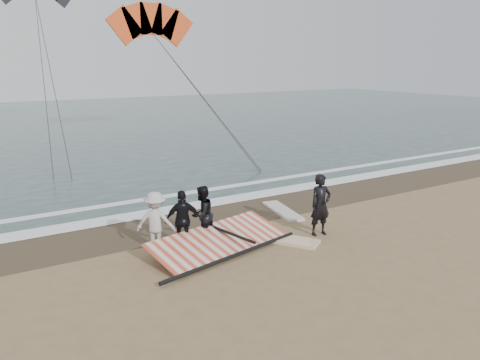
{
  "coord_description": "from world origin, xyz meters",
  "views": [
    {
      "loc": [
        -7.99,
        -9.1,
        5.18
      ],
      "look_at": [
        -0.63,
        3.0,
        1.6
      ],
      "focal_mm": 35.0,
      "sensor_mm": 36.0,
      "label": 1
    }
  ],
  "objects_px": {
    "sail_rig": "(216,242)",
    "man_main": "(321,205)",
    "board_cream": "(282,211)",
    "board_white": "(278,238)"
  },
  "relations": [
    {
      "from": "board_white",
      "to": "sail_rig",
      "type": "height_order",
      "value": "sail_rig"
    },
    {
      "from": "man_main",
      "to": "sail_rig",
      "type": "height_order",
      "value": "man_main"
    },
    {
      "from": "man_main",
      "to": "board_cream",
      "type": "distance_m",
      "value": 2.57
    },
    {
      "from": "sail_rig",
      "to": "board_white",
      "type": "bearing_deg",
      "value": -10.94
    },
    {
      "from": "board_white",
      "to": "sail_rig",
      "type": "distance_m",
      "value": 1.97
    },
    {
      "from": "sail_rig",
      "to": "man_main",
      "type": "bearing_deg",
      "value": -11.41
    },
    {
      "from": "board_white",
      "to": "board_cream",
      "type": "xyz_separation_m",
      "value": [
        1.69,
        2.09,
        -0.0
      ]
    },
    {
      "from": "board_cream",
      "to": "man_main",
      "type": "bearing_deg",
      "value": -87.14
    },
    {
      "from": "man_main",
      "to": "board_cream",
      "type": "height_order",
      "value": "man_main"
    },
    {
      "from": "man_main",
      "to": "board_cream",
      "type": "xyz_separation_m",
      "value": [
        0.33,
        2.38,
        -0.91
      ]
    }
  ]
}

